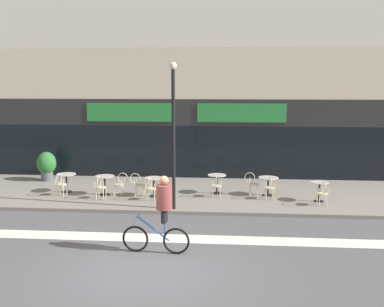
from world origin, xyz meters
name	(u,v)px	position (x,y,z in m)	size (l,w,h in m)	color
ground_plane	(146,268)	(0.00, 0.00, 0.00)	(120.00, 120.00, 0.00)	#4C4C51
sidewalk_slab	(179,193)	(0.00, 7.25, 0.06)	(40.00, 5.50, 0.12)	slate
storefront_facade	(189,113)	(0.00, 11.97, 2.98)	(40.00, 4.06, 6.00)	beige
bike_lane_stripe	(159,238)	(0.00, 2.14, 0.00)	(36.00, 0.70, 0.01)	silver
bistro_table_0	(66,179)	(-4.46, 6.85, 0.65)	(0.76, 0.76, 0.74)	black
bistro_table_1	(105,181)	(-2.80, 6.49, 0.67)	(0.75, 0.75, 0.76)	black
bistro_table_2	(154,183)	(-0.87, 6.44, 0.65)	(0.72, 0.72, 0.74)	black
bistro_table_3	(217,180)	(1.54, 7.10, 0.66)	(0.73, 0.73, 0.75)	black
bistro_table_4	(268,182)	(3.53, 6.95, 0.64)	(0.78, 0.78, 0.72)	black
bistro_table_5	(319,188)	(5.33, 6.19, 0.64)	(0.66, 0.66, 0.73)	black
cafe_chair_0_near	(60,183)	(-4.47, 6.23, 0.64)	(0.45, 0.60, 0.90)	beige
cafe_chair_1_near	(100,186)	(-2.81, 5.87, 0.64)	(0.43, 0.59, 0.90)	beige
cafe_chair_1_side	(121,182)	(-2.17, 6.49, 0.64)	(0.59, 0.44, 0.90)	beige
cafe_chair_2_near	(151,187)	(-0.87, 5.82, 0.64)	(0.43, 0.59, 0.90)	beige
cafe_chair_2_side	(138,183)	(-1.49, 6.44, 0.64)	(0.58, 0.41, 0.90)	beige
cafe_chair_3_near	(217,184)	(1.54, 6.47, 0.64)	(0.41, 0.58, 0.90)	beige
cafe_chair_4_near	(270,186)	(3.54, 6.32, 0.64)	(0.43, 0.59, 0.90)	beige
cafe_chair_4_side	(252,182)	(2.91, 6.95, 0.64)	(0.59, 0.43, 0.90)	beige
cafe_chair_5_near	(323,192)	(5.34, 5.57, 0.64)	(0.43, 0.59, 0.90)	beige
planter_pot	(47,165)	(-6.11, 8.87, 0.83)	(0.85, 0.85, 1.29)	#4C4C51
lamp_post	(173,125)	(0.11, 4.81, 3.03)	(0.26, 0.26, 5.02)	black
cyclist_0	(162,210)	(0.26, 1.00, 1.17)	(1.82, 0.51, 2.09)	black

